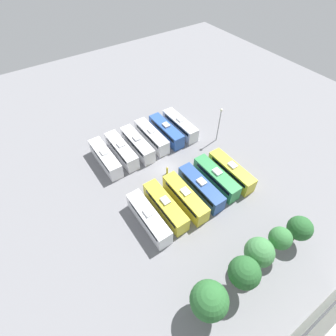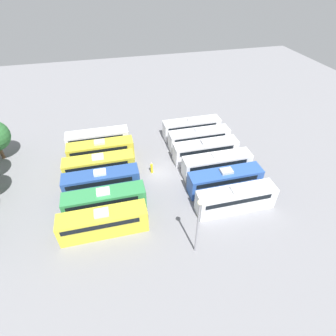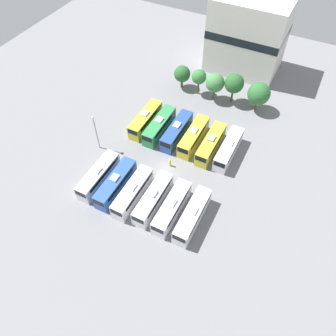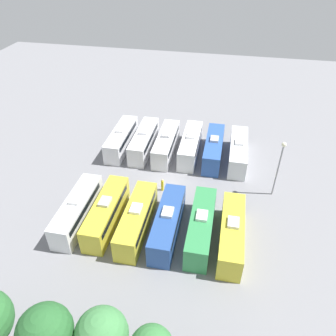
{
  "view_description": "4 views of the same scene",
  "coord_description": "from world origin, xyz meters",
  "px_view_note": "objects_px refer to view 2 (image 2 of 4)",
  "views": [
    {
      "loc": [
        19.16,
        28.61,
        37.77
      ],
      "look_at": [
        0.35,
        1.12,
        1.68
      ],
      "focal_mm": 28.0,
      "sensor_mm": 36.0,
      "label": 1
    },
    {
      "loc": [
        -29.5,
        5.78,
        25.62
      ],
      "look_at": [
        -1.39,
        -1.15,
        1.88
      ],
      "focal_mm": 28.0,
      "sensor_mm": 36.0,
      "label": 2
    },
    {
      "loc": [
        17.76,
        -34.12,
        46.85
      ],
      "look_at": [
        1.21,
        -1.46,
        2.29
      ],
      "focal_mm": 35.0,
      "sensor_mm": 36.0,
      "label": 3
    },
    {
      "loc": [
        -6.94,
        33.59,
        28.54
      ],
      "look_at": [
        -0.09,
        -0.31,
        2.86
      ],
      "focal_mm": 35.0,
      "sensor_mm": 36.0,
      "label": 4
    }
  ],
  "objects_px": {
    "bus_0": "(236,199)",
    "bus_8": "(102,181)",
    "bus_10": "(101,150)",
    "worker_person": "(152,168)",
    "bus_3": "(205,150)",
    "bus_7": "(105,201)",
    "bus_11": "(98,139)",
    "light_pole": "(198,219)",
    "bus_6": "(103,222)",
    "bus_1": "(225,180)",
    "bus_4": "(199,138)",
    "bus_9": "(99,165)",
    "bus_2": "(217,164)",
    "bus_5": "(191,127)"
  },
  "relations": [
    {
      "from": "bus_0",
      "to": "bus_10",
      "type": "xyz_separation_m",
      "value": [
        14.7,
        16.03,
        0.0
      ]
    },
    {
      "from": "bus_7",
      "to": "bus_9",
      "type": "height_order",
      "value": "same"
    },
    {
      "from": "bus_3",
      "to": "bus_7",
      "type": "bearing_deg",
      "value": 114.48
    },
    {
      "from": "light_pole",
      "to": "bus_10",
      "type": "bearing_deg",
      "value": 25.14
    },
    {
      "from": "bus_7",
      "to": "worker_person",
      "type": "relative_size",
      "value": 5.54
    },
    {
      "from": "bus_4",
      "to": "light_pole",
      "type": "distance_m",
      "value": 20.79
    },
    {
      "from": "bus_8",
      "to": "bus_6",
      "type": "bearing_deg",
      "value": 178.87
    },
    {
      "from": "bus_1",
      "to": "bus_4",
      "type": "relative_size",
      "value": 1.0
    },
    {
      "from": "bus_4",
      "to": "bus_7",
      "type": "relative_size",
      "value": 1.0
    },
    {
      "from": "bus_11",
      "to": "worker_person",
      "type": "relative_size",
      "value": 5.54
    },
    {
      "from": "bus_0",
      "to": "bus_8",
      "type": "relative_size",
      "value": 1.0
    },
    {
      "from": "bus_4",
      "to": "bus_6",
      "type": "distance_m",
      "value": 21.79
    },
    {
      "from": "bus_3",
      "to": "bus_8",
      "type": "xyz_separation_m",
      "value": [
        -3.53,
        16.22,
        0.0
      ]
    },
    {
      "from": "bus_7",
      "to": "worker_person",
      "type": "bearing_deg",
      "value": -50.08
    },
    {
      "from": "bus_8",
      "to": "bus_4",
      "type": "bearing_deg",
      "value": -66.63
    },
    {
      "from": "bus_9",
      "to": "light_pole",
      "type": "relative_size",
      "value": 1.26
    },
    {
      "from": "bus_0",
      "to": "bus_11",
      "type": "height_order",
      "value": "same"
    },
    {
      "from": "bus_8",
      "to": "bus_11",
      "type": "xyz_separation_m",
      "value": [
        10.8,
        0.08,
        0.0
      ]
    },
    {
      "from": "bus_0",
      "to": "bus_3",
      "type": "relative_size",
      "value": 1.0
    },
    {
      "from": "bus_5",
      "to": "bus_6",
      "type": "height_order",
      "value": "same"
    },
    {
      "from": "bus_3",
      "to": "bus_4",
      "type": "bearing_deg",
      "value": -2.39
    },
    {
      "from": "bus_0",
      "to": "worker_person",
      "type": "height_order",
      "value": "bus_0"
    },
    {
      "from": "bus_0",
      "to": "bus_6",
      "type": "relative_size",
      "value": 1.0
    },
    {
      "from": "bus_3",
      "to": "bus_7",
      "type": "height_order",
      "value": "same"
    },
    {
      "from": "bus_9",
      "to": "bus_11",
      "type": "height_order",
      "value": "same"
    },
    {
      "from": "bus_10",
      "to": "light_pole",
      "type": "distance_m",
      "value": 21.86
    },
    {
      "from": "bus_10",
      "to": "bus_4",
      "type": "bearing_deg",
      "value": -90.96
    },
    {
      "from": "light_pole",
      "to": "bus_4",
      "type": "bearing_deg",
      "value": -19.92
    },
    {
      "from": "bus_7",
      "to": "worker_person",
      "type": "height_order",
      "value": "bus_7"
    },
    {
      "from": "bus_6",
      "to": "bus_10",
      "type": "relative_size",
      "value": 1.0
    },
    {
      "from": "bus_5",
      "to": "bus_6",
      "type": "bearing_deg",
      "value": 137.43
    },
    {
      "from": "bus_0",
      "to": "bus_8",
      "type": "xyz_separation_m",
      "value": [
        7.36,
        16.28,
        0.0
      ]
    },
    {
      "from": "bus_7",
      "to": "bus_10",
      "type": "distance_m",
      "value": 11.1
    },
    {
      "from": "bus_8",
      "to": "bus_10",
      "type": "bearing_deg",
      "value": -1.94
    },
    {
      "from": "bus_0",
      "to": "worker_person",
      "type": "bearing_deg",
      "value": 43.12
    },
    {
      "from": "bus_9",
      "to": "bus_10",
      "type": "relative_size",
      "value": 1.0
    },
    {
      "from": "bus_7",
      "to": "bus_8",
      "type": "distance_m",
      "value": 3.76
    },
    {
      "from": "worker_person",
      "to": "bus_10",
      "type": "bearing_deg",
      "value": 54.0
    },
    {
      "from": "bus_0",
      "to": "bus_1",
      "type": "xyz_separation_m",
      "value": [
        3.63,
        -0.09,
        0.0
      ]
    },
    {
      "from": "bus_0",
      "to": "bus_2",
      "type": "height_order",
      "value": "same"
    },
    {
      "from": "bus_7",
      "to": "bus_9",
      "type": "xyz_separation_m",
      "value": [
        7.32,
        0.36,
        0.0
      ]
    },
    {
      "from": "bus_1",
      "to": "bus_2",
      "type": "height_order",
      "value": "same"
    },
    {
      "from": "bus_8",
      "to": "bus_11",
      "type": "relative_size",
      "value": 1.0
    },
    {
      "from": "bus_7",
      "to": "bus_10",
      "type": "bearing_deg",
      "value": -0.15
    },
    {
      "from": "bus_2",
      "to": "bus_10",
      "type": "xyz_separation_m",
      "value": [
        7.52,
        16.37,
        0.0
      ]
    },
    {
      "from": "bus_10",
      "to": "light_pole",
      "type": "bearing_deg",
      "value": -154.86
    },
    {
      "from": "bus_6",
      "to": "bus_11",
      "type": "height_order",
      "value": "same"
    },
    {
      "from": "bus_7",
      "to": "bus_9",
      "type": "distance_m",
      "value": 7.33
    },
    {
      "from": "worker_person",
      "to": "light_pole",
      "type": "height_order",
      "value": "light_pole"
    },
    {
      "from": "bus_10",
      "to": "bus_9",
      "type": "bearing_deg",
      "value": 174.07
    }
  ]
}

